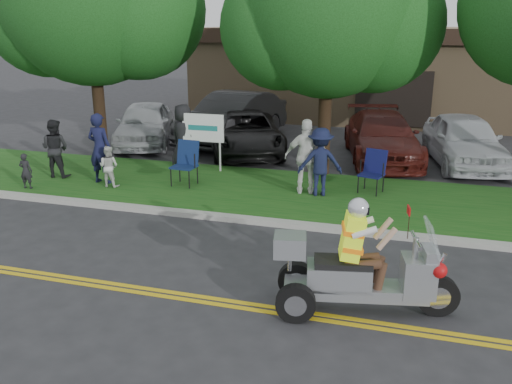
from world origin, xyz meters
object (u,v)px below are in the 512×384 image
(lawn_chair_b, at_px, (186,160))
(spectator_adult_left, at_px, (100,148))
(parked_car_left, at_px, (233,118))
(spectator_adult_mid, at_px, (55,148))
(parked_car_mid, at_px, (246,133))
(trike_scooter, at_px, (357,273))
(parked_car_far_left, at_px, (145,124))
(parked_car_right, at_px, (382,137))
(lawn_chair_a, at_px, (373,168))
(parked_car_far_right, at_px, (464,140))
(spectator_adult_right, at_px, (307,157))

(lawn_chair_b, distance_m, spectator_adult_left, 2.31)
(parked_car_left, bearing_deg, spectator_adult_left, -92.71)
(spectator_adult_mid, relative_size, parked_car_mid, 0.33)
(trike_scooter, xyz_separation_m, parked_car_left, (-5.77, 11.15, 0.25))
(spectator_adult_left, distance_m, parked_car_far_left, 5.21)
(parked_car_far_left, distance_m, parked_car_right, 8.33)
(lawn_chair_a, bearing_deg, parked_car_left, 153.35)
(parked_car_left, height_order, parked_car_right, parked_car_left)
(spectator_adult_left, relative_size, parked_car_right, 0.37)
(spectator_adult_mid, bearing_deg, parked_car_mid, -133.90)
(trike_scooter, relative_size, lawn_chair_b, 2.41)
(parked_car_mid, bearing_deg, trike_scooter, -85.75)
(trike_scooter, distance_m, lawn_chair_b, 7.35)
(lawn_chair_a, distance_m, parked_car_mid, 5.77)
(parked_car_right, bearing_deg, spectator_adult_mid, -162.31)
(spectator_adult_left, distance_m, parked_car_far_right, 10.77)
(lawn_chair_a, xyz_separation_m, parked_car_right, (-0.06, 3.91, 0.03))
(parked_car_far_left, bearing_deg, lawn_chair_b, -71.11)
(spectator_adult_right, bearing_deg, parked_car_far_left, -44.44)
(parked_car_mid, bearing_deg, spectator_adult_mid, -153.24)
(lawn_chair_b, distance_m, parked_car_left, 5.89)
(lawn_chair_a, distance_m, spectator_adult_left, 7.18)
(lawn_chair_b, bearing_deg, parked_car_left, 100.45)
(lawn_chair_b, height_order, parked_car_right, parked_car_right)
(parked_car_left, bearing_deg, parked_car_right, -1.81)
(parked_car_far_right, bearing_deg, trike_scooter, -113.28)
(lawn_chair_b, xyz_separation_m, parked_car_left, (-0.68, 5.85, 0.13))
(parked_car_mid, bearing_deg, parked_car_left, 100.59)
(parked_car_left, relative_size, parked_car_mid, 1.10)
(lawn_chair_b, height_order, parked_car_far_right, parked_car_far_right)
(parked_car_mid, bearing_deg, parked_car_right, -18.08)
(spectator_adult_right, xyz_separation_m, parked_car_far_right, (4.00, 4.50, -0.26))
(lawn_chair_b, bearing_deg, parked_car_mid, 89.61)
(parked_car_right, bearing_deg, lawn_chair_a, -101.79)
(trike_scooter, bearing_deg, lawn_chair_a, 81.15)
(spectator_adult_left, xyz_separation_m, parked_car_far_left, (-1.33, 5.03, -0.28))
(parked_car_right, bearing_deg, parked_car_left, 154.61)
(parked_car_mid, bearing_deg, lawn_chair_a, -60.66)
(spectator_adult_right, distance_m, parked_car_right, 4.79)
(trike_scooter, bearing_deg, parked_car_far_right, 66.48)
(lawn_chair_b, relative_size, parked_car_far_right, 0.25)
(lawn_chair_a, xyz_separation_m, parked_car_mid, (-4.51, 3.59, -0.03))
(spectator_adult_right, distance_m, parked_car_mid, 5.13)
(spectator_adult_left, bearing_deg, spectator_adult_right, -168.77)
(parked_car_far_left, relative_size, parked_car_far_right, 0.97)
(lawn_chair_a, distance_m, parked_car_right, 3.91)
(lawn_chair_a, height_order, parked_car_right, parked_car_right)
(spectator_adult_right, distance_m, parked_car_far_right, 6.02)
(parked_car_left, xyz_separation_m, parked_car_mid, (1.00, -1.55, -0.21))
(lawn_chair_a, relative_size, parked_car_mid, 0.22)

